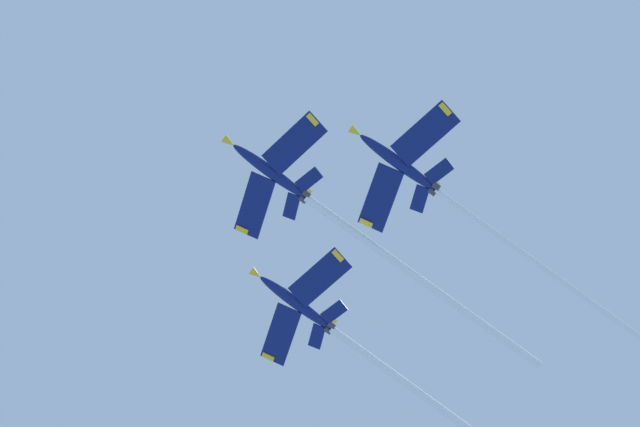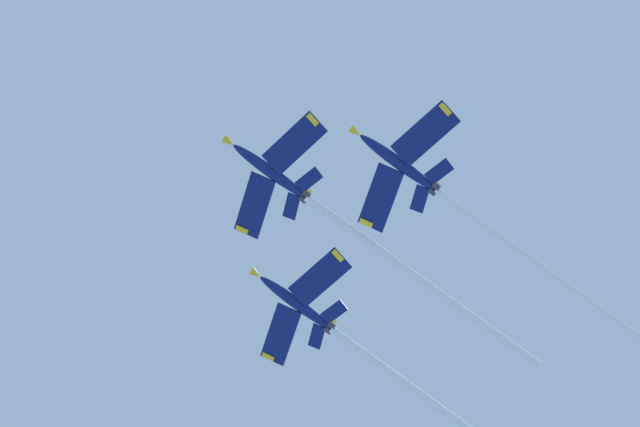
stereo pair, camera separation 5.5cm
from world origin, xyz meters
TOP-DOWN VIEW (x-y plane):
  - jet_lead at (-5.35, 35.47)m, footprint 23.50×46.03m
  - jet_left_wing at (7.68, 38.89)m, footprint 21.79×41.82m
  - jet_right_wing at (-15.16, 49.24)m, footprint 21.58×40.48m

SIDE VIEW (x-z plane):
  - jet_right_wing at x=-15.16m, z-range 135.31..151.52m
  - jet_left_wing at x=7.68m, z-range 135.64..152.89m
  - jet_lead at x=-5.35m, z-range 137.29..155.54m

